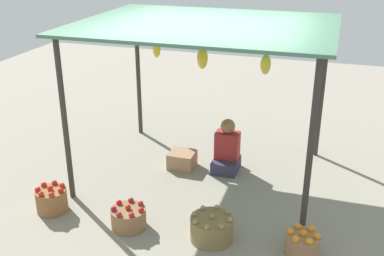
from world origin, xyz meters
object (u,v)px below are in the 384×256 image
(vendor_person, at_px, (227,151))
(basket_red_apples, at_px, (129,217))
(basket_red_tomatoes, at_px, (52,200))
(basket_potatoes, at_px, (212,228))
(wooden_crate_near_vendor, at_px, (182,160))
(basket_oranges, at_px, (303,244))

(vendor_person, bearing_deg, basket_red_apples, -112.97)
(basket_red_tomatoes, relative_size, basket_red_apples, 0.93)
(basket_red_apples, relative_size, basket_potatoes, 0.85)
(basket_red_tomatoes, height_order, wooden_crate_near_vendor, basket_red_tomatoes)
(basket_potatoes, bearing_deg, basket_red_apples, -176.18)
(basket_red_tomatoes, relative_size, basket_potatoes, 0.78)
(basket_red_apples, height_order, basket_oranges, same)
(basket_red_tomatoes, bearing_deg, wooden_crate_near_vendor, 54.00)
(vendor_person, height_order, wooden_crate_near_vendor, vendor_person)
(vendor_person, height_order, basket_oranges, vendor_person)
(vendor_person, xyz_separation_m, basket_red_tomatoes, (-1.81, -1.73, -0.14))
(basket_red_tomatoes, bearing_deg, basket_oranges, 1.17)
(basket_red_apples, relative_size, basket_oranges, 1.12)
(basket_red_tomatoes, height_order, basket_red_apples, basket_red_tomatoes)
(wooden_crate_near_vendor, bearing_deg, vendor_person, 10.73)
(basket_red_apples, bearing_deg, basket_potatoes, 3.82)
(basket_red_apples, xyz_separation_m, basket_oranges, (1.99, 0.10, 0.00))
(basket_red_apples, relative_size, wooden_crate_near_vendor, 1.11)
(basket_red_tomatoes, bearing_deg, vendor_person, 43.67)
(basket_red_tomatoes, xyz_separation_m, basket_oranges, (3.05, 0.06, -0.02))
(basket_red_tomatoes, distance_m, wooden_crate_near_vendor, 1.98)
(basket_oranges, bearing_deg, basket_potatoes, -177.89)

